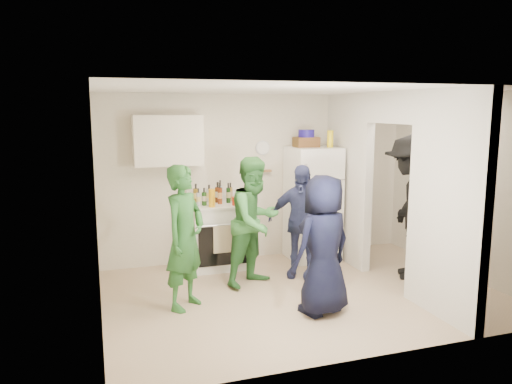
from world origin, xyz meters
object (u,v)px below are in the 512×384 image
(person_green_center, at_px, (255,221))
(person_navy, at_px, (323,245))
(yellow_cup_stack_top, at_px, (330,139))
(stove, at_px, (217,235))
(person_denim, at_px, (301,221))
(wicker_basket, at_px, (306,142))
(person_nook, at_px, (410,207))
(fridge, at_px, (313,204))
(person_green_left, at_px, (185,237))
(blue_bowl, at_px, (306,133))

(person_green_center, height_order, person_navy, person_green_center)
(person_navy, bearing_deg, yellow_cup_stack_top, -136.43)
(stove, distance_m, person_denim, 1.27)
(person_denim, height_order, person_navy, person_navy)
(wicker_basket, xyz_separation_m, person_green_center, (-1.09, -0.86, -0.95))
(person_nook, bearing_deg, fridge, -115.34)
(person_green_left, height_order, person_denim, person_green_left)
(blue_bowl, distance_m, person_denim, 1.44)
(blue_bowl, relative_size, person_green_left, 0.14)
(yellow_cup_stack_top, relative_size, person_green_left, 0.15)
(person_green_left, bearing_deg, blue_bowl, -12.23)
(yellow_cup_stack_top, distance_m, person_denim, 1.43)
(stove, distance_m, person_green_center, 0.96)
(blue_bowl, bearing_deg, wicker_basket, 0.00)
(fridge, height_order, person_green_center, fridge)
(fridge, xyz_separation_m, person_denim, (-0.50, -0.72, -0.08))
(yellow_cup_stack_top, bearing_deg, person_green_left, -153.45)
(person_nook, bearing_deg, blue_bowl, -113.54)
(yellow_cup_stack_top, xyz_separation_m, person_nook, (0.68, -1.09, -0.87))
(person_green_left, height_order, person_green_center, person_green_center)
(wicker_basket, xyz_separation_m, person_nook, (1.00, -1.24, -0.82))
(fridge, relative_size, wicker_basket, 4.91)
(yellow_cup_stack_top, relative_size, person_denim, 0.16)
(person_green_left, xyz_separation_m, person_denim, (1.69, 0.59, -0.06))
(fridge, xyz_separation_m, person_green_left, (-2.19, -1.31, -0.02))
(fridge, xyz_separation_m, wicker_basket, (-0.10, 0.05, 0.93))
(yellow_cup_stack_top, relative_size, person_navy, 0.16)
(fridge, height_order, person_navy, fridge)
(stove, distance_m, fridge, 1.54)
(person_green_center, relative_size, person_navy, 1.07)
(wicker_basket, distance_m, person_navy, 2.33)
(fridge, height_order, yellow_cup_stack_top, yellow_cup_stack_top)
(person_denim, bearing_deg, yellow_cup_stack_top, 75.14)
(stove, distance_m, wicker_basket, 1.92)
(person_navy, xyz_separation_m, person_nook, (1.65, 0.77, 0.18))
(fridge, bearing_deg, person_denim, -125.10)
(fridge, bearing_deg, wicker_basket, 153.43)
(yellow_cup_stack_top, distance_m, person_green_left, 2.88)
(person_green_left, relative_size, person_denim, 1.08)
(wicker_basket, distance_m, person_green_center, 1.68)
(stove, distance_m, person_nook, 2.72)
(yellow_cup_stack_top, height_order, person_green_left, yellow_cup_stack_top)
(person_denim, bearing_deg, fridge, 89.63)
(yellow_cup_stack_top, bearing_deg, fridge, 155.56)
(stove, relative_size, blue_bowl, 3.93)
(stove, distance_m, yellow_cup_stack_top, 2.20)
(fridge, relative_size, person_navy, 1.09)
(yellow_cup_stack_top, distance_m, person_navy, 2.34)
(stove, xyz_separation_m, fridge, (1.49, -0.03, 0.39))
(person_green_center, xyz_separation_m, person_denim, (0.68, 0.09, -0.07))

